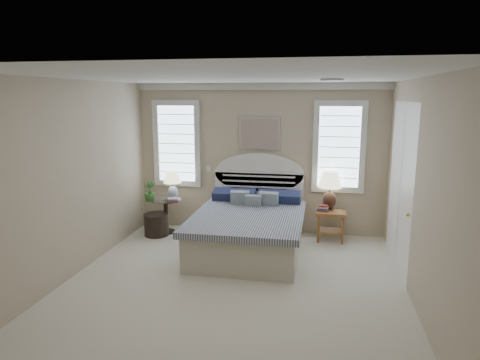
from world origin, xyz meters
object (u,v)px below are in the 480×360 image
nightstand_right (331,219)px  lamp_right (330,186)px  side_table_left (166,212)px  floor_pot (156,225)px  lamp_left (172,182)px  bed (250,227)px

nightstand_right → lamp_right: lamp_right is taller
side_table_left → lamp_right: 2.98m
floor_pot → lamp_right: lamp_right is taller
side_table_left → lamp_left: (0.12, 0.06, 0.56)m
side_table_left → bed: bearing=-19.7°
lamp_left → lamp_right: lamp_right is taller
side_table_left → lamp_left: 0.58m
bed → nightstand_right: 1.47m
bed → floor_pot: bearing=167.0°
nightstand_right → floor_pot: size_ratio=1.21×
bed → lamp_left: bed is taller
bed → nightstand_right: bearing=28.0°
lamp_right → nightstand_right: bearing=-77.8°
side_table_left → lamp_left: bearing=25.1°
floor_pot → lamp_right: size_ratio=0.65×
lamp_left → lamp_right: (2.80, 0.19, -0.01)m
bed → lamp_left: (-1.53, 0.65, 0.56)m
floor_pot → side_table_left: bearing=56.3°
lamp_left → lamp_right: size_ratio=0.77×
floor_pot → lamp_right: 3.16m
lamp_left → bed: bearing=-23.0°
side_table_left → lamp_right: lamp_right is taller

